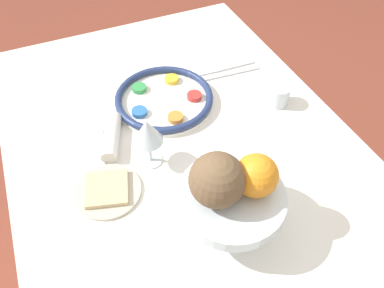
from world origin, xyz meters
TOP-DOWN VIEW (x-y plane):
  - ground_plane at (0.00, 0.00)m, footprint 8.00×8.00m
  - dining_table at (0.00, 0.00)m, footprint 1.26×0.88m
  - seder_plate at (-0.17, 0.01)m, footprint 0.29×0.29m
  - wine_glass at (0.02, -0.10)m, footprint 0.07×0.07m
  - fruit_stand at (0.26, 0.00)m, footprint 0.22×0.22m
  - orange_fruit at (0.27, 0.05)m, footprint 0.09×0.09m
  - coconut at (0.25, -0.03)m, footprint 0.11×0.11m
  - bread_plate at (0.07, -0.22)m, footprint 0.16×0.16m
  - napkin_roll at (-0.08, -0.17)m, footprint 0.15×0.09m
  - cup_near at (-0.04, 0.31)m, footprint 0.06×0.06m
  - fork_left at (-0.24, 0.26)m, footprint 0.03×0.19m
  - fork_right at (-0.21, 0.26)m, footprint 0.03×0.19m
  - spoon at (-0.05, -0.21)m, footprint 0.17×0.05m

SIDE VIEW (x-z plane):
  - ground_plane at x=0.00m, z-range 0.00..0.00m
  - dining_table at x=0.00m, z-range 0.00..0.75m
  - fork_left at x=-0.24m, z-range 0.75..0.76m
  - fork_right at x=-0.21m, z-range 0.75..0.76m
  - spoon at x=-0.05m, z-range 0.75..0.76m
  - bread_plate at x=0.07m, z-range 0.75..0.77m
  - seder_plate at x=-0.17m, z-range 0.75..0.78m
  - napkin_roll at x=-0.08m, z-range 0.75..0.79m
  - cup_near at x=-0.04m, z-range 0.75..0.81m
  - fruit_stand at x=0.26m, z-range 0.79..0.90m
  - wine_glass at x=0.02m, z-range 0.79..0.93m
  - orange_fruit at x=0.27m, z-range 0.87..0.96m
  - coconut at x=0.25m, z-range 0.87..0.98m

